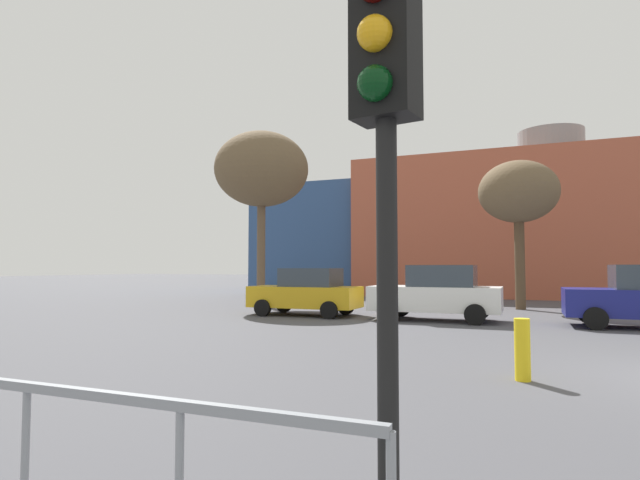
# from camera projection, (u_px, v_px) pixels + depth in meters

# --- Properties ---
(building_backdrop) EXTENTS (38.69, 11.06, 10.52)m
(building_backdrop) POSITION_uv_depth(u_px,v_px,m) (553.00, 230.00, 32.38)
(building_backdrop) COLOR #B2563D
(building_backdrop) RESTS_ON ground_plane
(parked_car_0) EXTENTS (4.03, 1.98, 1.75)m
(parked_car_0) POSITION_uv_depth(u_px,v_px,m) (307.00, 292.00, 18.80)
(parked_car_0) COLOR gold
(parked_car_0) RESTS_ON ground_plane
(parked_car_1) EXTENTS (4.28, 2.10, 1.85)m
(parked_car_1) POSITION_uv_depth(u_px,v_px,m) (437.00, 293.00, 17.03)
(parked_car_1) COLOR white
(parked_car_1) RESTS_ON ground_plane
(traffic_light_near_left) EXTENTS (0.40, 0.39, 3.52)m
(traffic_light_near_left) POSITION_uv_depth(u_px,v_px,m) (384.00, 124.00, 2.87)
(traffic_light_near_left) COLOR black
(traffic_light_near_left) RESTS_ON ground_plane
(bare_tree_0) EXTENTS (4.39, 4.39, 8.14)m
(bare_tree_0) POSITION_uv_depth(u_px,v_px,m) (262.00, 170.00, 23.79)
(bare_tree_0) COLOR brown
(bare_tree_0) RESTS_ON ground_plane
(bare_tree_1) EXTENTS (3.33, 3.33, 6.36)m
(bare_tree_1) POSITION_uv_depth(u_px,v_px,m) (518.00, 193.00, 21.75)
(bare_tree_1) COLOR brown
(bare_tree_1) RESTS_ON ground_plane
(bollard_yellow_0) EXTENTS (0.24, 0.24, 0.97)m
(bollard_yellow_0) POSITION_uv_depth(u_px,v_px,m) (522.00, 350.00, 7.99)
(bollard_yellow_0) COLOR yellow
(bollard_yellow_0) RESTS_ON ground_plane
(pedestrian_railing) EXTENTS (4.91, 0.06, 1.03)m
(pedestrian_railing) POSITION_uv_depth(u_px,v_px,m) (26.00, 419.00, 3.31)
(pedestrian_railing) COLOR gray
(pedestrian_railing) RESTS_ON ground_plane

